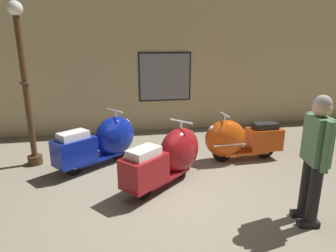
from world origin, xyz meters
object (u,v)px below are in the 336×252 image
(scooter_0, at_px, (104,141))
(scooter_2, at_px, (237,139))
(visitor_0, at_px, (316,152))
(scooter_1, at_px, (170,157))
(lamppost, at_px, (25,85))

(scooter_0, xyz_separation_m, scooter_2, (2.69, -0.33, -0.03))
(scooter_2, bearing_deg, visitor_0, 89.50)
(scooter_0, bearing_deg, scooter_2, -43.91)
(scooter_2, bearing_deg, scooter_1, 24.26)
(scooter_0, height_order, scooter_1, scooter_0)
(scooter_0, height_order, scooter_2, scooter_0)
(scooter_1, xyz_separation_m, scooter_2, (1.56, 0.73, -0.02))
(lamppost, bearing_deg, scooter_0, -10.56)
(scooter_0, relative_size, lamppost, 0.55)
(scooter_2, bearing_deg, lamppost, -9.03)
(scooter_2, height_order, lamppost, lamppost)
(scooter_0, bearing_deg, lamppost, 132.46)
(visitor_0, bearing_deg, scooter_2, -77.25)
(scooter_2, bearing_deg, scooter_0, -7.79)
(scooter_1, distance_m, visitor_0, 2.23)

